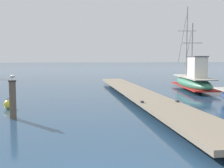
% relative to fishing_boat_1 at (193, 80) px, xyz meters
% --- Properties ---
extents(floating_dock, '(2.90, 21.79, 0.53)m').
position_rel_fishing_boat_1_xyz_m(floating_dock, '(-5.46, -3.70, -0.37)').
color(floating_dock, gray).
rests_on(floating_dock, ground).
extents(fishing_boat_1, '(3.21, 8.76, 6.63)m').
position_rel_fishing_boat_1_xyz_m(fishing_boat_1, '(0.00, 0.00, 0.00)').
color(fishing_boat_1, '#337556').
rests_on(fishing_boat_1, ground).
extents(mooring_piling, '(0.30, 0.30, 1.53)m').
position_rel_fishing_boat_1_xyz_m(mooring_piling, '(-11.82, -8.09, 0.06)').
color(mooring_piling, brown).
rests_on(mooring_piling, ground).
extents(perched_seagull, '(0.24, 0.36, 0.27)m').
position_rel_fishing_boat_1_xyz_m(perched_seagull, '(-11.82, -8.09, 0.94)').
color(perched_seagull, gold).
rests_on(perched_seagull, mooring_piling).
extents(mooring_buoy, '(0.42, 0.42, 0.49)m').
position_rel_fishing_boat_1_xyz_m(mooring_buoy, '(-12.38, -5.75, -0.53)').
color(mooring_buoy, yellow).
rests_on(mooring_buoy, ground).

